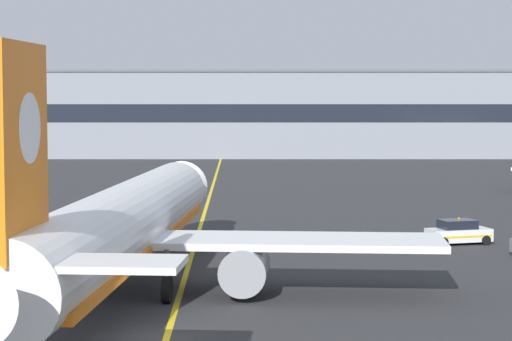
# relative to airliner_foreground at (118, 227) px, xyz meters

# --- Properties ---
(ground_plane) EXTENTS (400.00, 400.00, 0.00)m
(ground_plane) POSITION_rel_airliner_foreground_xyz_m (2.57, -8.87, -3.37)
(ground_plane) COLOR #2D2D30
(taxiway_centreline) EXTENTS (3.23, 179.98, 0.01)m
(taxiway_centreline) POSITION_rel_airliner_foreground_xyz_m (2.57, 21.13, -3.37)
(taxiway_centreline) COLOR yellow
(taxiway_centreline) RESTS_ON ground
(airliner_foreground) EXTENTS (32.26, 41.53, 11.65)m
(airliner_foreground) POSITION_rel_airliner_foreground_xyz_m (0.00, 0.00, 0.00)
(airliner_foreground) COLOR white
(airliner_foreground) RESTS_ON ground
(service_car_second) EXTENTS (4.53, 2.94, 1.79)m
(service_car_second) POSITION_rel_airliner_foreground_xyz_m (20.22, 16.83, -2.60)
(service_car_second) COLOR white
(service_car_second) RESTS_ON ground
(terminal_building) EXTENTS (168.35, 12.40, 14.06)m
(terminal_building) POSITION_rel_airliner_foreground_xyz_m (-0.30, 112.25, 3.67)
(terminal_building) COLOR gray
(terminal_building) RESTS_ON ground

